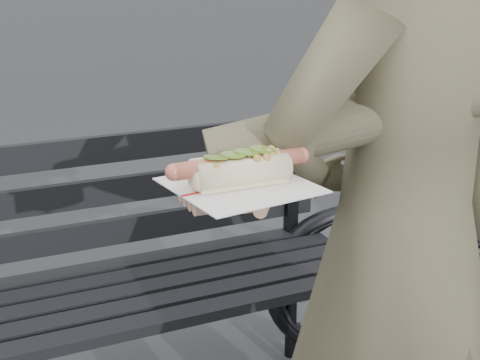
# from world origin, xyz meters

# --- Properties ---
(park_bench) EXTENTS (1.50, 0.44, 0.88)m
(park_bench) POSITION_xyz_m (0.05, 0.88, 0.52)
(park_bench) COLOR black
(park_bench) RESTS_ON ground
(person) EXTENTS (0.66, 0.47, 1.68)m
(person) POSITION_xyz_m (0.46, 0.08, 0.84)
(person) COLOR brown
(person) RESTS_ON ground
(held_hotdog) EXTENTS (0.62, 0.31, 0.20)m
(held_hotdog) POSITION_xyz_m (0.27, 0.06, 1.08)
(held_hotdog) COLOR brown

